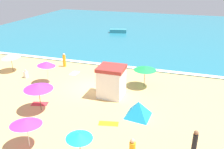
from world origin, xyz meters
name	(u,v)px	position (x,y,z in m)	size (l,w,h in m)	color
ground_plane	(89,87)	(0.00, 0.00, 0.00)	(60.00, 60.00, 0.00)	#E5B26B
ocean_water	(144,29)	(0.00, 28.00, 0.05)	(60.00, 44.00, 0.10)	teal
wave_breaker_foam	(110,65)	(0.00, 6.30, 0.10)	(57.00, 0.70, 0.01)	white
lifeguard_cabana	(111,81)	(2.61, -1.01, 1.42)	(2.30, 2.16, 2.80)	white
beach_umbrella_0	(79,136)	(3.56, -9.63, 1.97)	(1.84, 1.84, 2.17)	#4C3823
beach_umbrella_1	(38,86)	(-1.99, -5.15, 2.12)	(2.41, 2.41, 2.36)	#4C3823
beach_umbrella_3	(11,56)	(-9.83, 1.27, 1.81)	(2.82, 2.81, 2.12)	#4C3823
beach_umbrella_4	(46,64)	(-4.31, -0.30, 2.05)	(2.34, 2.33, 2.37)	silver
beach_umbrella_6	(26,122)	(-0.19, -9.22, 1.84)	(2.24, 2.27, 2.15)	silver
beach_umbrella_7	(145,68)	(5.04, 1.82, 1.90)	(2.96, 2.96, 2.08)	#4C3823
beach_tent	(138,109)	(5.61, -3.62, 0.63)	(2.61, 2.63, 1.26)	#1999D8
beachgoer_0	(194,144)	(9.68, -6.95, 0.88)	(0.41, 0.41, 1.80)	black
beachgoer_3	(26,74)	(-7.30, 0.18, 0.40)	(0.47, 0.47, 0.91)	white
beachgoer_4	(64,60)	(-5.01, 4.43, 0.76)	(0.37, 0.37, 1.62)	orange
beach_towel_1	(109,124)	(3.78, -5.30, 0.01)	(1.55, 0.90, 0.01)	orange
beach_towel_2	(75,73)	(-2.94, 2.82, 0.01)	(0.80, 1.22, 0.01)	white
beach_towel_3	(40,104)	(-2.69, -4.30, 0.01)	(1.50, 1.07, 0.01)	red
small_boat_0	(118,31)	(-3.98, 23.30, 0.43)	(3.24, 1.85, 0.66)	teal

